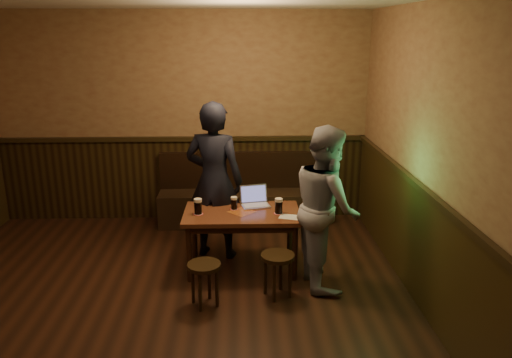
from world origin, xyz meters
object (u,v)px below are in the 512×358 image
object	(u,v)px
pint_right	(279,206)
laptop	(255,200)
person_grey	(326,207)
stool_left	(204,272)
stool_right	(278,263)
pub_table	(242,219)
pint_mid	(234,203)
bench	(241,200)
pint_left	(198,206)
person_suit	(214,181)

from	to	relation	value
pint_right	laptop	xyz separation A→B (m)	(-0.25, 0.28, -0.03)
person_grey	stool_left	bearing A→B (deg)	103.83
person_grey	stool_right	bearing A→B (deg)	113.78
stool_left	stool_right	xyz separation A→B (m)	(0.71, 0.15, 0.01)
pub_table	stool_left	world-z (taller)	pub_table
pub_table	pint_right	world-z (taller)	pint_right
pint_mid	stool_left	bearing A→B (deg)	-108.56
bench	stool_right	distance (m)	2.04
pub_table	pint_mid	size ratio (longest dim) A/B	8.61
pint_mid	pint_left	bearing A→B (deg)	-160.87
pint_mid	pint_right	size ratio (longest dim) A/B	0.85
stool_left	pint_right	xyz separation A→B (m)	(0.76, 0.69, 0.41)
stool_right	person_grey	world-z (taller)	person_grey
pub_table	pint_left	world-z (taller)	pint_left
stool_right	person_suit	size ratio (longest dim) A/B	0.25
pub_table	bench	bearing A→B (deg)	90.70
bench	stool_left	distance (m)	2.19
laptop	pub_table	bearing A→B (deg)	-136.20
pint_left	pub_table	bearing A→B (deg)	6.20
pub_table	pint_right	size ratio (longest dim) A/B	7.33
pub_table	laptop	bearing A→B (deg)	56.24
bench	person_grey	xyz separation A→B (m)	(0.85, -1.73, 0.52)
pub_table	person_grey	size ratio (longest dim) A/B	0.75
laptop	person_grey	world-z (taller)	person_grey
stool_left	pint_right	size ratio (longest dim) A/B	2.52
pint_right	person_suit	world-z (taller)	person_suit
pint_right	stool_left	bearing A→B (deg)	-137.40
laptop	pint_right	bearing A→B (deg)	-60.11
bench	stool_right	world-z (taller)	bench
bench	pint_left	bearing A→B (deg)	-107.67
bench	pint_mid	size ratio (longest dim) A/B	15.16
pint_right	person_grey	world-z (taller)	person_grey
stool_left	person_grey	xyz separation A→B (m)	(1.22, 0.44, 0.49)
stool_right	pint_left	distance (m)	1.06
pint_left	person_suit	xyz separation A→B (m)	(0.16, 0.42, 0.15)
pub_table	pint_mid	xyz separation A→B (m)	(-0.08, 0.08, 0.16)
stool_right	pint_left	bearing A→B (deg)	145.14
stool_right	pint_left	xyz separation A→B (m)	(-0.81, 0.56, 0.39)
laptop	person_suit	bearing A→B (deg)	148.69
laptop	stool_left	bearing A→B (deg)	-129.46
pint_left	pint_right	size ratio (longest dim) A/B	1.01
laptop	person_grey	bearing A→B (deg)	-48.95
pub_table	pint_right	distance (m)	0.43
pub_table	person_suit	xyz separation A→B (m)	(-0.30, 0.37, 0.33)
stool_left	stool_right	world-z (taller)	stool_right
bench	pub_table	distance (m)	1.43
stool_right	laptop	size ratio (longest dim) A/B	1.28
pint_left	pint_right	bearing A→B (deg)	-0.84
pint_right	bench	bearing A→B (deg)	104.95
stool_right	pint_mid	world-z (taller)	pint_mid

